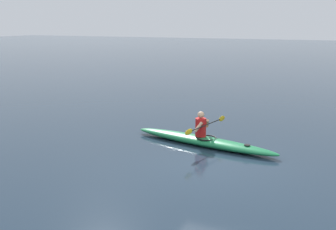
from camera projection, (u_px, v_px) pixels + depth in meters
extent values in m
plane|color=#1E2D3D|center=(214.00, 166.00, 10.79)|extent=(160.00, 160.00, 0.00)
ellipsoid|color=#19723F|center=(203.00, 141.00, 12.61)|extent=(4.97, 1.56, 0.27)
torus|color=black|center=(207.00, 138.00, 12.51)|extent=(0.71, 0.71, 0.04)
cylinder|color=black|center=(247.00, 145.00, 11.75)|extent=(0.18, 0.18, 0.02)
cylinder|color=red|center=(201.00, 127.00, 12.56)|extent=(0.33, 0.33, 0.57)
sphere|color=tan|center=(201.00, 115.00, 12.47)|extent=(0.21, 0.21, 0.21)
cylinder|color=black|center=(206.00, 125.00, 12.43)|extent=(0.39, 1.97, 0.03)
ellipsoid|color=gold|center=(222.00, 119.00, 13.22)|extent=(0.11, 0.40, 0.17)
ellipsoid|color=gold|center=(189.00, 132.00, 11.63)|extent=(0.11, 0.40, 0.17)
cylinder|color=tan|center=(207.00, 123.00, 12.71)|extent=(0.20, 0.30, 0.34)
cylinder|color=tan|center=(198.00, 127.00, 12.29)|extent=(0.24, 0.26, 0.34)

